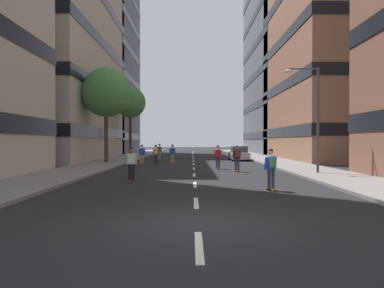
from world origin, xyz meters
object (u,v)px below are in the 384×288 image
Objects in this scene: skater_2 at (154,154)px; skater_7 at (171,153)px; street_tree_mid at (129,103)px; skater_4 at (140,154)px; skater_6 at (236,157)px; streetlamp_right at (310,108)px; skater_0 at (158,150)px; skater_3 at (130,162)px; skater_1 at (217,155)px; skater_5 at (270,167)px; street_tree_near at (105,93)px; parked_car_near at (237,154)px.

skater_7 is (1.31, 1.51, -0.03)m from skater_2.
street_tree_mid is 4.97× the size of skater_4.
streetlamp_right is at bearing -25.54° from skater_6.
streetlamp_right is 21.64m from skater_0.
skater_3 is 1.00× the size of skater_4.
streetlamp_right reaches higher than skater_3.
street_tree_mid reaches higher than skater_1.
skater_1 is 6.30m from skater_2.
skater_1 and skater_5 have the same top height.
streetlamp_right reaches higher than skater_0.
skater_1 is at bearing -33.21° from street_tree_near.
skater_3 is at bearing -95.87° from skater_7.
skater_0 is 14.97m from skater_1.
skater_2 is 16.67m from skater_5.
skater_7 is at bearing -77.29° from skater_0.
skater_0 is at bearing 60.43° from street_tree_near.
skater_5 is at bearing -67.46° from skater_2.
skater_2 is 1.00× the size of skater_5.
skater_7 reaches higher than parked_car_near.
street_tree_mid is 16.43m from skater_7.
skater_5 is (7.00, -25.43, 0.00)m from skater_0.
skater_2 is (-8.07, -7.93, 0.32)m from parked_car_near.
skater_0 and skater_1 have the same top height.
skater_4 is at bearing -28.38° from street_tree_near.
skater_3 is at bearing -112.26° from parked_car_near.
skater_0 is 8.74m from skater_7.
skater_5 is (11.23, -30.93, -5.94)m from street_tree_mid.
street_tree_mid is at bearing 99.84° from skater_3.
street_tree_mid is 4.97× the size of skater_2.
skater_0 and skater_3 have the same top height.
parked_car_near is 2.47× the size of skater_4.
skater_4 is at bearing 142.76° from streetlamp_right.
skater_5 is (-4.09, -7.12, -3.12)m from streetlamp_right.
skater_6 is (-1.96, -14.13, 0.32)m from parked_car_near.
skater_3 is 1.00× the size of skater_7.
skater_4 is 17.81m from skater_5.
street_tree_near is at bearing 151.62° from skater_4.
skater_7 is at bearing -136.47° from parked_car_near.
skater_1 is at bearing -104.65° from parked_car_near.
skater_7 is at bearing -66.31° from street_tree_mid.
street_tree_near is at bearing 144.65° from streetlamp_right.
street_tree_near reaches higher than skater_6.
skater_3 is 7.33m from skater_5.
skater_6 is at bearing 42.94° from skater_3.
street_tree_mid is 28.52m from skater_3.
street_tree_near reaches higher than skater_5.
skater_5 reaches higher than parked_car_near.
parked_car_near is at bearing 75.35° from skater_1.
street_tree_mid reaches higher than skater_6.
street_tree_near reaches higher than skater_1.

